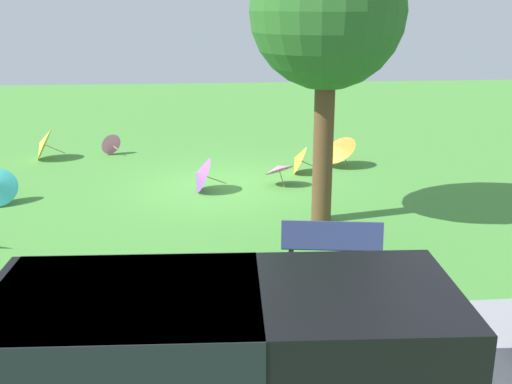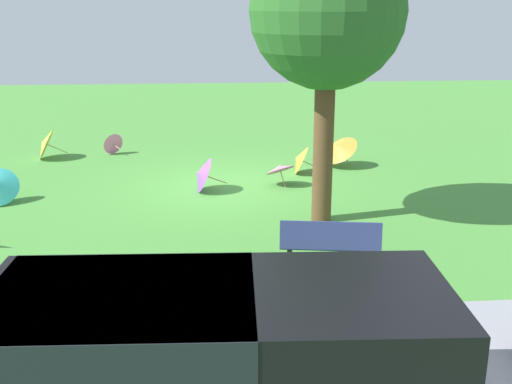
# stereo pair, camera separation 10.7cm
# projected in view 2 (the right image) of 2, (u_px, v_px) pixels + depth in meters

# --- Properties ---
(ground) EXTENTS (40.00, 40.00, 0.00)m
(ground) POSITION_uv_depth(u_px,v_px,m) (224.00, 187.00, 14.76)
(ground) COLOR #478C38
(van_dark) EXTENTS (4.68, 2.31, 1.53)m
(van_dark) POSITION_uv_depth(u_px,v_px,m) (200.00, 348.00, 6.16)
(van_dark) COLOR black
(van_dark) RESTS_ON ground
(park_bench) EXTENTS (1.65, 0.72, 0.90)m
(park_bench) POSITION_uv_depth(u_px,v_px,m) (330.00, 245.00, 9.97)
(park_bench) COLOR navy
(park_bench) RESTS_ON ground
(shade_tree) EXTENTS (2.88, 2.88, 5.49)m
(shade_tree) POSITION_uv_depth(u_px,v_px,m) (328.00, 13.00, 11.34)
(shade_tree) COLOR brown
(shade_tree) RESTS_ON ground
(parasol_pink_0) EXTENTS (0.64, 0.64, 0.62)m
(parasol_pink_0) POSITION_uv_depth(u_px,v_px,m) (112.00, 143.00, 17.91)
(parasol_pink_0) COLOR tan
(parasol_pink_0) RESTS_ON ground
(parasol_pink_1) EXTENTS (0.97, 0.96, 0.64)m
(parasol_pink_1) POSITION_uv_depth(u_px,v_px,m) (280.00, 168.00, 14.74)
(parasol_pink_1) COLOR tan
(parasol_pink_1) RESTS_ON ground
(parasol_purple_0) EXTENTS (0.89, 0.88, 0.84)m
(parasol_purple_0) POSITION_uv_depth(u_px,v_px,m) (201.00, 174.00, 14.28)
(parasol_purple_0) COLOR tan
(parasol_purple_0) RESTS_ON ground
(parasol_orange_0) EXTENTS (1.23, 1.26, 0.90)m
(parasol_orange_0) POSITION_uv_depth(u_px,v_px,m) (339.00, 148.00, 16.39)
(parasol_orange_0) COLOR tan
(parasol_orange_0) RESTS_ON ground
(parasol_orange_1) EXTENTS (0.71, 0.82, 0.75)m
(parasol_orange_1) POSITION_uv_depth(u_px,v_px,m) (299.00, 159.00, 15.82)
(parasol_orange_1) COLOR tan
(parasol_orange_1) RESTS_ON ground
(parasol_yellow_0) EXTENTS (0.90, 0.96, 0.90)m
(parasol_yellow_0) POSITION_uv_depth(u_px,v_px,m) (44.00, 143.00, 17.28)
(parasol_yellow_0) COLOR tan
(parasol_yellow_0) RESTS_ON ground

